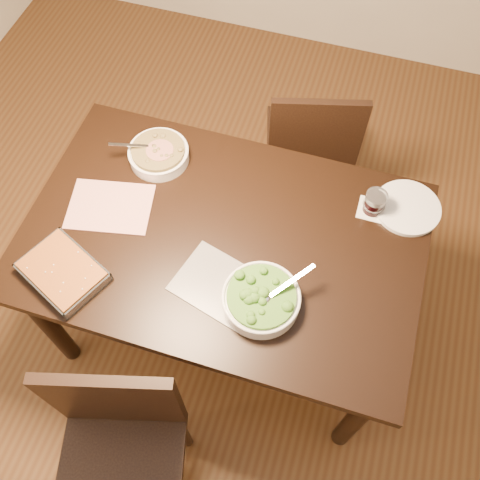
{
  "coord_description": "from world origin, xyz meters",
  "views": [
    {
      "loc": [
        0.34,
        -0.88,
        2.37
      ],
      "look_at": [
        0.07,
        -0.02,
        0.8
      ],
      "focal_mm": 40.0,
      "sensor_mm": 36.0,
      "label": 1
    }
  ],
  "objects_px": {
    "chair_near": "(120,446)",
    "chair_far": "(310,144)",
    "wine_tumbler": "(375,202)",
    "dinner_plate": "(407,208)",
    "broccoli_bowl": "(261,299)",
    "baking_dish": "(63,272)",
    "stew_bowl": "(159,154)",
    "table": "(223,250)"
  },
  "relations": [
    {
      "from": "broccoli_bowl",
      "to": "chair_far",
      "type": "bearing_deg",
      "value": 91.59
    },
    {
      "from": "stew_bowl",
      "to": "baking_dish",
      "type": "bearing_deg",
      "value": -102.38
    },
    {
      "from": "baking_dish",
      "to": "wine_tumbler",
      "type": "xyz_separation_m",
      "value": [
        0.94,
        0.57,
        0.02
      ]
    },
    {
      "from": "stew_bowl",
      "to": "broccoli_bowl",
      "type": "distance_m",
      "value": 0.71
    },
    {
      "from": "chair_near",
      "to": "chair_far",
      "type": "distance_m",
      "value": 1.5
    },
    {
      "from": "table",
      "to": "broccoli_bowl",
      "type": "xyz_separation_m",
      "value": [
        0.2,
        -0.2,
        0.13
      ]
    },
    {
      "from": "stew_bowl",
      "to": "dinner_plate",
      "type": "distance_m",
      "value": 0.94
    },
    {
      "from": "wine_tumbler",
      "to": "dinner_plate",
      "type": "relative_size",
      "value": 0.37
    },
    {
      "from": "baking_dish",
      "to": "chair_near",
      "type": "bearing_deg",
      "value": -27.17
    },
    {
      "from": "chair_near",
      "to": "stew_bowl",
      "type": "bearing_deg",
      "value": 86.97
    },
    {
      "from": "stew_bowl",
      "to": "dinner_plate",
      "type": "xyz_separation_m",
      "value": [
        0.94,
        0.05,
        -0.02
      ]
    },
    {
      "from": "broccoli_bowl",
      "to": "chair_near",
      "type": "distance_m",
      "value": 0.68
    },
    {
      "from": "broccoli_bowl",
      "to": "baking_dish",
      "type": "height_order",
      "value": "broccoli_bowl"
    },
    {
      "from": "dinner_plate",
      "to": "chair_far",
      "type": "bearing_deg",
      "value": 134.52
    },
    {
      "from": "stew_bowl",
      "to": "broccoli_bowl",
      "type": "xyz_separation_m",
      "value": [
        0.54,
        -0.46,
        0.0
      ]
    },
    {
      "from": "wine_tumbler",
      "to": "dinner_plate",
      "type": "height_order",
      "value": "wine_tumbler"
    },
    {
      "from": "chair_near",
      "to": "chair_far",
      "type": "relative_size",
      "value": 1.06
    },
    {
      "from": "baking_dish",
      "to": "chair_far",
      "type": "relative_size",
      "value": 0.39
    },
    {
      "from": "table",
      "to": "chair_far",
      "type": "xyz_separation_m",
      "value": [
        0.17,
        0.75,
        -0.19
      ]
    },
    {
      "from": "stew_bowl",
      "to": "wine_tumbler",
      "type": "xyz_separation_m",
      "value": [
        0.82,
        0.01,
        0.02
      ]
    },
    {
      "from": "baking_dish",
      "to": "chair_near",
      "type": "relative_size",
      "value": 0.37
    },
    {
      "from": "broccoli_bowl",
      "to": "dinner_plate",
      "type": "distance_m",
      "value": 0.65
    },
    {
      "from": "broccoli_bowl",
      "to": "dinner_plate",
      "type": "height_order",
      "value": "broccoli_bowl"
    },
    {
      "from": "wine_tumbler",
      "to": "stew_bowl",
      "type": "bearing_deg",
      "value": -179.31
    },
    {
      "from": "broccoli_bowl",
      "to": "chair_near",
      "type": "xyz_separation_m",
      "value": [
        -0.33,
        -0.52,
        -0.29
      ]
    },
    {
      "from": "table",
      "to": "chair_near",
      "type": "bearing_deg",
      "value": -100.05
    },
    {
      "from": "broccoli_bowl",
      "to": "chair_far",
      "type": "distance_m",
      "value": 1.0
    },
    {
      "from": "baking_dish",
      "to": "broccoli_bowl",
      "type": "bearing_deg",
      "value": 33.13
    },
    {
      "from": "table",
      "to": "dinner_plate",
      "type": "relative_size",
      "value": 5.87
    },
    {
      "from": "broccoli_bowl",
      "to": "baking_dish",
      "type": "xyz_separation_m",
      "value": [
        -0.66,
        -0.1,
        -0.01
      ]
    },
    {
      "from": "chair_near",
      "to": "baking_dish",
      "type": "bearing_deg",
      "value": 113.01
    },
    {
      "from": "dinner_plate",
      "to": "chair_near",
      "type": "xyz_separation_m",
      "value": [
        -0.73,
        -1.03,
        -0.26
      ]
    },
    {
      "from": "table",
      "to": "dinner_plate",
      "type": "xyz_separation_m",
      "value": [
        0.6,
        0.31,
        0.1
      ]
    },
    {
      "from": "stew_bowl",
      "to": "chair_near",
      "type": "bearing_deg",
      "value": -77.92
    },
    {
      "from": "chair_near",
      "to": "table",
      "type": "bearing_deg",
      "value": 64.85
    },
    {
      "from": "stew_bowl",
      "to": "wine_tumbler",
      "type": "height_order",
      "value": "wine_tumbler"
    },
    {
      "from": "broccoli_bowl",
      "to": "dinner_plate",
      "type": "xyz_separation_m",
      "value": [
        0.4,
        0.51,
        -0.03
      ]
    },
    {
      "from": "wine_tumbler",
      "to": "dinner_plate",
      "type": "bearing_deg",
      "value": 18.73
    },
    {
      "from": "chair_far",
      "to": "wine_tumbler",
      "type": "bearing_deg",
      "value": 107.96
    },
    {
      "from": "broccoli_bowl",
      "to": "wine_tumbler",
      "type": "relative_size",
      "value": 2.91
    },
    {
      "from": "broccoli_bowl",
      "to": "wine_tumbler",
      "type": "distance_m",
      "value": 0.55
    },
    {
      "from": "baking_dish",
      "to": "chair_near",
      "type": "distance_m",
      "value": 0.61
    }
  ]
}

